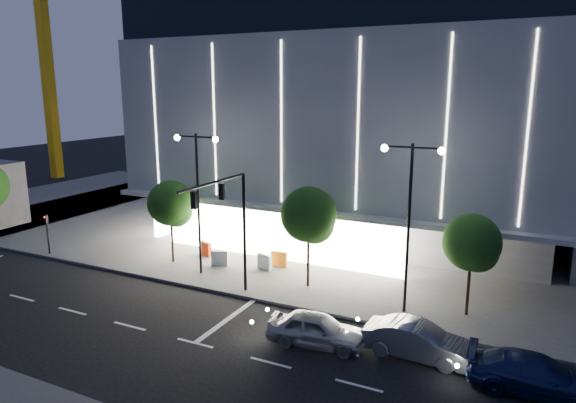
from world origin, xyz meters
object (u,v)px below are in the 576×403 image
Objects in this scene: traffic_mast at (230,214)px; tree_left at (171,206)px; street_lamp_east at (410,204)px; barrier_a at (205,249)px; tree_mid at (309,218)px; car_lead at (317,329)px; tower_crane at (48,16)px; barrier_c at (279,259)px; ped_signal_far at (47,230)px; barrier_d at (265,262)px; barrier_b at (220,258)px; car_third at (537,375)px; tree_right at (472,246)px; car_second at (418,341)px; street_lamp_west at (198,183)px.

tree_left is (-6.97, 3.68, -0.99)m from traffic_mast.
barrier_a is (-14.78, 3.02, -5.31)m from street_lamp_east.
tree_mid is (10.00, 0.00, 0.30)m from tree_left.
tree_left is at bearing 58.41° from car_lead.
street_lamp_east is at bearing -3.65° from tree_left.
barrier_c is (41.81, -18.69, -19.86)m from tower_crane.
barrier_d is (15.32, 3.89, -1.24)m from ped_signal_far.
barrier_b is (12.28, 3.23, -1.24)m from ped_signal_far.
tower_crane reaches higher than car_third.
barrier_d is at bearing 12.26° from tree_left.
tree_right is 1.15× the size of car_second.
traffic_mast is at bearing 84.10° from car_second.
barrier_a is 1.00× the size of barrier_c.
car_lead is 0.96× the size of car_second.
street_lamp_west is at bearing -120.89° from barrier_b.
barrier_b is at bearing 14.76° from ped_signal_far.
car_lead is at bearing -29.45° from tower_crane.
barrier_c is at bearing -24.09° from tower_crane.
street_lamp_east reaches higher than traffic_mast.
street_lamp_east reaches higher than tree_mid.
tree_mid is 5.35m from barrier_c.
tree_mid is 5.59× the size of barrier_d.
street_lamp_west reaches higher than barrier_c.
traffic_mast reaches higher than car_lead.
car_second is at bearing -16.18° from street_lamp_west.
barrier_d is (5.09, -0.63, 0.00)m from barrier_a.
tree_left is 10.00m from tree_mid.
tree_left reaches higher than tree_right.
car_second is (14.61, -4.24, -5.17)m from street_lamp_west.
barrier_c is at bearing 16.84° from ped_signal_far.
tree_left is at bearing 72.95° from car_third.
barrier_b is at bearing -151.20° from barrier_d.
car_second is (26.61, -2.74, -1.10)m from ped_signal_far.
street_lamp_west is 7.28m from tree_mid.
car_second is at bearing -84.80° from car_lead.
street_lamp_west reaches higher than barrier_b.
barrier_c is at bearing 30.12° from car_lead.
barrier_a is at bearing 168.46° from street_lamp_east.
tree_mid is at bearing 170.31° from street_lamp_east.
street_lamp_east is 3.00× the size of ped_signal_far.
barrier_c is at bearing 91.03° from traffic_mast.
barrier_b is at bearing 68.62° from car_third.
tree_mid is at bearing 8.26° from street_lamp_west.
street_lamp_east is 11.30m from barrier_d.
car_third is 4.70× the size of barrier_c.
street_lamp_east is at bearing -35.28° from car_lead.
street_lamp_west reaches higher than tree_mid.
traffic_mast is at bearing 79.48° from car_third.
barrier_d is (3.32, 2.39, -5.31)m from street_lamp_west.
barrier_c is at bearing 74.61° from barrier_d.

